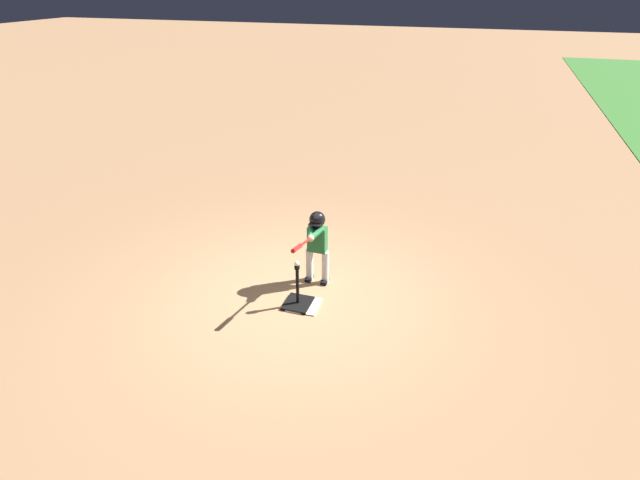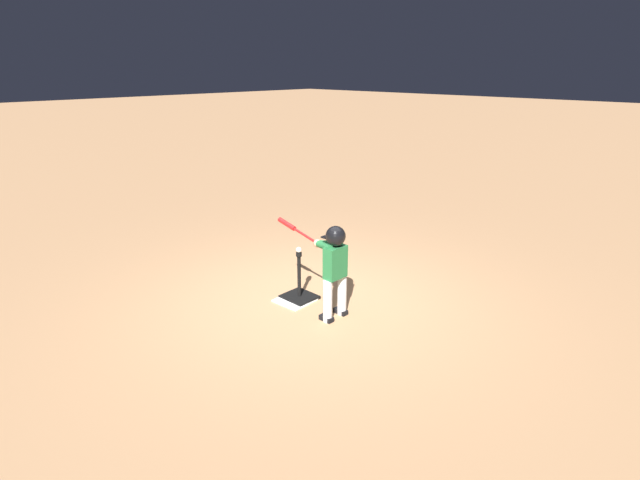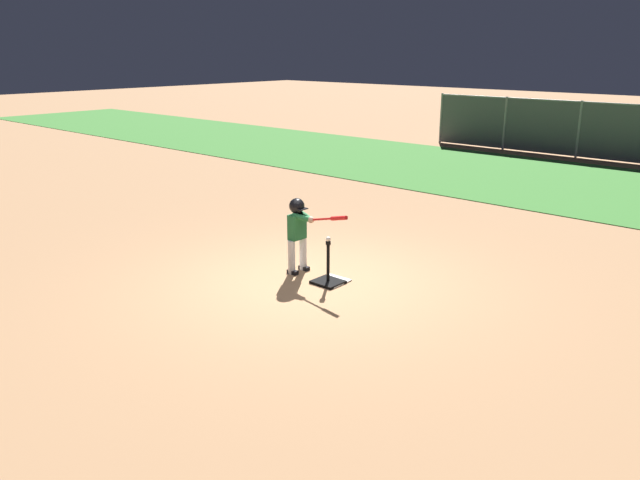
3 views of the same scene
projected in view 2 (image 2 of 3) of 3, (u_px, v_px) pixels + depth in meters
ground_plane at (315, 300)px, 6.68m from camera, size 90.00×90.00×0.00m
home_plate at (295, 300)px, 6.64m from camera, size 0.46×0.46×0.02m
batting_tee at (299, 292)px, 6.68m from camera, size 0.43×0.38×0.66m
batter_child at (333, 260)px, 5.98m from camera, size 1.13×0.37×1.19m
baseball at (299, 250)px, 6.48m from camera, size 0.07×0.07×0.07m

